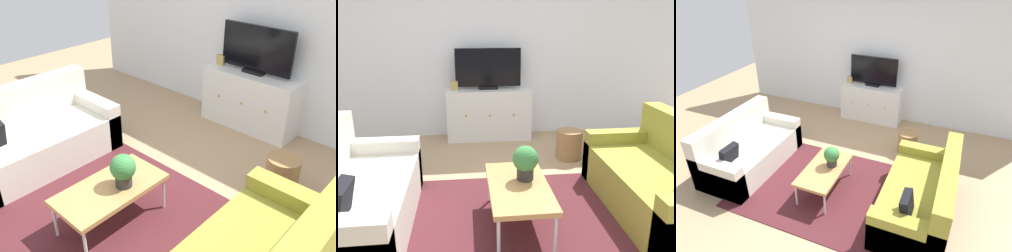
% 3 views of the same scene
% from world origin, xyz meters
% --- Properties ---
extents(ground_plane, '(10.00, 10.00, 0.00)m').
position_xyz_m(ground_plane, '(0.00, 0.00, 0.00)').
color(ground_plane, tan).
extents(wall_back, '(6.40, 0.12, 2.70)m').
position_xyz_m(wall_back, '(0.00, 2.55, 1.35)').
color(wall_back, white).
rests_on(wall_back, ground_plane).
extents(area_rug, '(2.50, 1.90, 0.01)m').
position_xyz_m(area_rug, '(0.00, -0.15, 0.01)').
color(area_rug, '#4C1E23').
rests_on(area_rug, ground_plane).
extents(couch_left_side, '(0.87, 1.71, 0.87)m').
position_xyz_m(couch_left_side, '(-1.44, -0.10, 0.29)').
color(couch_left_side, beige).
rests_on(couch_left_side, ground_plane).
extents(couch_right_side, '(0.87, 1.71, 0.87)m').
position_xyz_m(couch_right_side, '(1.44, -0.10, 0.29)').
color(couch_right_side, olive).
rests_on(couch_right_side, ground_plane).
extents(coffee_table, '(0.52, 0.98, 0.40)m').
position_xyz_m(coffee_table, '(0.02, -0.18, 0.37)').
color(coffee_table, '#B7844C').
rests_on(coffee_table, ground_plane).
extents(potted_plant, '(0.23, 0.23, 0.31)m').
position_xyz_m(potted_plant, '(0.09, -0.08, 0.58)').
color(potted_plant, '#2D2D2D').
rests_on(potted_plant, coffee_table).
extents(tv_console, '(1.26, 0.47, 0.77)m').
position_xyz_m(tv_console, '(-0.07, 2.27, 0.38)').
color(tv_console, white).
rests_on(tv_console, ground_plane).
extents(flat_screen_tv, '(0.97, 0.16, 0.60)m').
position_xyz_m(flat_screen_tv, '(-0.07, 2.29, 1.07)').
color(flat_screen_tv, black).
rests_on(flat_screen_tv, tv_console).
extents(mantel_clock, '(0.11, 0.07, 0.13)m').
position_xyz_m(mantel_clock, '(-0.57, 2.27, 0.83)').
color(mantel_clock, tan).
rests_on(mantel_clock, tv_console).
extents(wicker_basket, '(0.34, 0.34, 0.38)m').
position_xyz_m(wicker_basket, '(0.92, 1.31, 0.19)').
color(wicker_basket, '#9E7547').
rests_on(wicker_basket, ground_plane).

